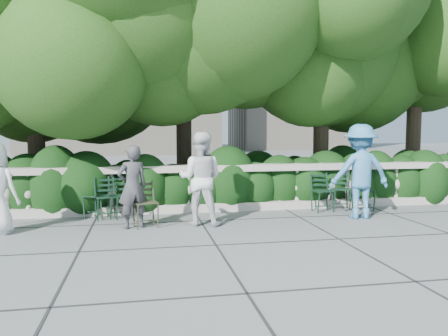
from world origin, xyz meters
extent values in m
plane|color=#585C60|center=(0.00, 0.00, 0.00)|extent=(90.00, 90.00, 0.00)
cube|color=#9E998E|center=(0.00, 1.80, 0.09)|extent=(12.00, 0.32, 0.18)
cube|color=#9E998E|center=(0.00, 1.80, 0.93)|extent=(12.00, 0.36, 0.14)
cylinder|color=#3F3023|center=(-4.00, 3.40, 1.40)|extent=(0.40, 0.40, 2.80)
ellipsoid|color=#18370F|center=(-4.00, 2.96, 3.68)|extent=(5.28, 5.28, 3.96)
cylinder|color=#3F3023|center=(-0.50, 4.00, 1.70)|extent=(0.40, 0.40, 3.40)
ellipsoid|color=#18370F|center=(-0.50, 3.48, 4.44)|extent=(6.24, 6.24, 4.68)
cylinder|color=#3F3023|center=(3.00, 3.30, 1.50)|extent=(0.40, 0.40, 3.00)
ellipsoid|color=#18370F|center=(3.00, 2.84, 3.92)|extent=(5.52, 5.52, 4.14)
cylinder|color=#3F3023|center=(6.00, 3.80, 1.30)|extent=(0.40, 0.40, 2.60)
ellipsoid|color=#18370F|center=(6.00, 3.40, 3.40)|extent=(4.80, 4.80, 3.60)
imported|color=#39393D|center=(-1.76, 0.44, 0.74)|extent=(0.63, 0.52, 1.49)
imported|color=silver|center=(-0.54, 0.50, 0.86)|extent=(1.00, 0.88, 1.72)
imported|color=teal|center=(2.64, 0.52, 0.93)|extent=(1.23, 0.75, 1.86)
camera|label=1|loc=(-1.58, -7.40, 1.75)|focal=35.00mm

